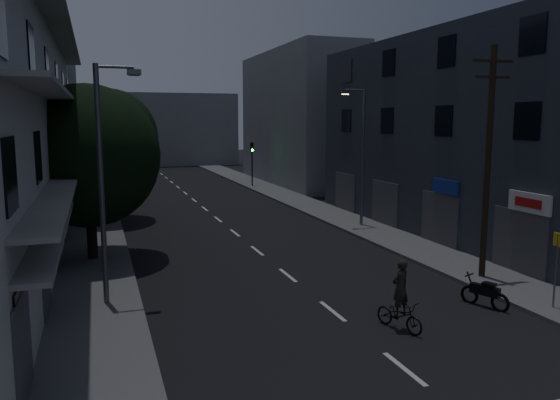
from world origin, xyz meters
TOP-DOWN VIEW (x-y plane):
  - ground at (0.00, 25.00)m, footprint 160.00×160.00m
  - sidewalk_left at (-7.50, 25.00)m, footprint 3.00×90.00m
  - sidewalk_right at (7.50, 25.00)m, footprint 3.00×90.00m
  - lane_markings at (0.00, 31.25)m, footprint 0.15×60.50m
  - building_right at (11.99, 14.00)m, footprint 6.19×28.00m
  - building_far_left at (-12.00, 48.00)m, footprint 6.00×20.00m
  - building_far_right at (12.00, 42.00)m, footprint 6.00×20.00m
  - building_far_end at (0.00, 70.00)m, footprint 24.00×8.00m
  - tree_near at (-7.54, 16.00)m, footprint 6.31×6.31m
  - tree_mid at (-7.16, 26.02)m, footprint 6.45×6.45m
  - tree_far at (-7.63, 36.13)m, footprint 4.94×4.94m
  - traffic_signal_far_right at (6.71, 40.14)m, footprint 0.28×0.37m
  - traffic_signal_far_left at (-6.43, 40.88)m, footprint 0.28×0.37m
  - street_lamp_left_near at (-7.03, 9.44)m, footprint 1.51×0.25m
  - street_lamp_right at (7.49, 19.32)m, footprint 1.51×0.25m
  - street_lamp_left_far at (-7.20, 29.18)m, footprint 1.51×0.25m
  - utility_pole at (7.17, 7.95)m, footprint 1.80×0.24m
  - bus_stop_sign at (6.99, 4.14)m, footprint 0.06×0.35m
  - motorcycle at (5.11, 5.25)m, footprint 0.85×1.71m
  - cyclist at (1.26, 4.37)m, footprint 1.14×1.84m

SIDE VIEW (x-z plane):
  - ground at x=0.00m, z-range 0.00..0.00m
  - lane_markings at x=0.00m, z-range 0.00..0.01m
  - sidewalk_left at x=-7.50m, z-range 0.00..0.15m
  - sidewalk_right at x=7.50m, z-range 0.00..0.15m
  - motorcycle at x=5.11m, z-range -0.12..1.03m
  - cyclist at x=1.26m, z-range -0.36..1.85m
  - bus_stop_sign at x=6.99m, z-range 0.63..3.15m
  - traffic_signal_far_right at x=6.71m, z-range 1.05..5.15m
  - traffic_signal_far_left at x=-6.43m, z-range 1.05..5.15m
  - tree_far at x=-7.63m, z-range 0.92..7.03m
  - street_lamp_left_near at x=-7.03m, z-range 0.60..8.60m
  - street_lamp_right at x=7.49m, z-range 0.60..8.60m
  - street_lamp_left_far at x=-7.20m, z-range 0.60..8.60m
  - utility_pole at x=7.17m, z-range 0.37..9.37m
  - building_far_end at x=0.00m, z-range 0.00..10.00m
  - tree_near at x=-7.54m, z-range 1.13..8.90m
  - tree_mid at x=-7.16m, z-range 1.14..9.07m
  - building_right at x=11.99m, z-range 0.00..11.00m
  - building_far_right at x=12.00m, z-range 0.00..13.00m
  - building_far_left at x=-12.00m, z-range 0.00..16.00m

